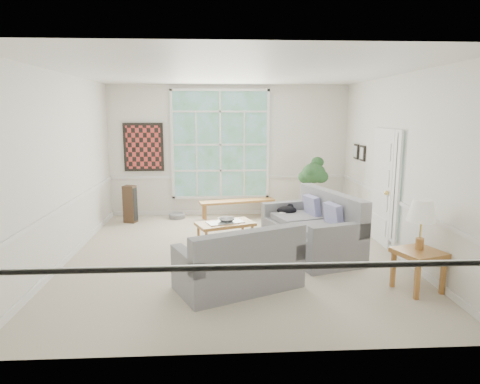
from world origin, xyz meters
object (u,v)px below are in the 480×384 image
coffee_table (225,233)px  side_table (418,271)px  loveseat_right (310,223)px  loveseat_front (238,257)px  end_table (312,210)px

coffee_table → side_table: bearing=-63.2°
loveseat_right → loveseat_front: bearing=-149.8°
side_table → loveseat_front: bearing=174.4°
end_table → side_table: 3.87m
coffee_table → loveseat_front: bearing=-107.3°
loveseat_right → loveseat_front: loveseat_right is taller
coffee_table → loveseat_right: bearing=-46.2°
loveseat_front → coffee_table: bearing=69.0°
loveseat_right → coffee_table: bearing=138.0°
loveseat_front → coffee_table: size_ratio=1.59×
loveseat_front → end_table: (1.84, 3.60, -0.19)m
loveseat_front → loveseat_right: bearing=22.4°
loveseat_front → end_table: 4.04m
end_table → coffee_table: bearing=-142.3°
coffee_table → end_table: size_ratio=2.05×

